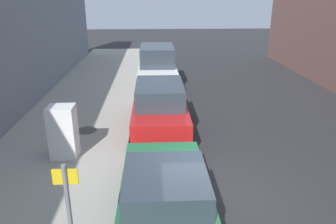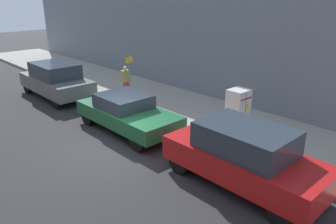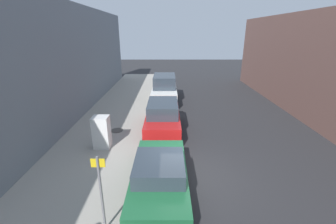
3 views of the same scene
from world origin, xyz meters
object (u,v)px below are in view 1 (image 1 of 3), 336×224
at_px(parked_suv_red, 160,106).
at_px(parked_van_white, 157,67).
at_px(discarded_refrigerator, 63,132).
at_px(parked_sedan_green, 165,197).

distance_m(parked_suv_red, parked_van_white, 5.96).
bearing_deg(discarded_refrigerator, parked_sedan_green, -46.99).
bearing_deg(parked_suv_red, discarded_refrigerator, -141.85).
height_order(discarded_refrigerator, parked_sedan_green, discarded_refrigerator).
bearing_deg(discarded_refrigerator, parked_van_white, 70.79).
distance_m(discarded_refrigerator, parked_van_white, 8.69).
bearing_deg(parked_sedan_green, parked_suv_red, 90.00).
bearing_deg(discarded_refrigerator, parked_suv_red, 38.15).
distance_m(parked_sedan_green, parked_suv_red, 5.31).
bearing_deg(parked_sedan_green, discarded_refrigerator, 133.01).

